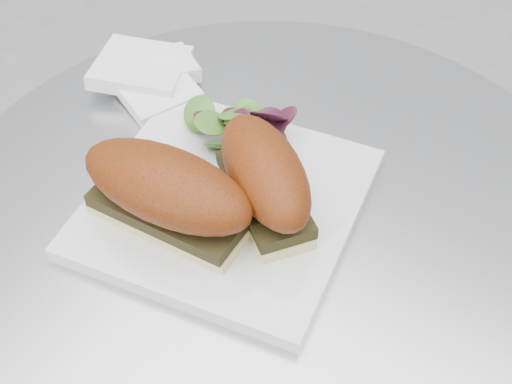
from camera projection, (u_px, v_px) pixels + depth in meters
table at (268, 347)px, 0.89m from camera, size 0.70×0.70×0.73m
plate at (226, 203)px, 0.72m from camera, size 0.30×0.30×0.02m
sandwich_left at (167, 192)px, 0.66m from camera, size 0.18×0.09×0.08m
sandwich_right at (265, 177)px, 0.67m from camera, size 0.16×0.15×0.08m
salad at (236, 122)px, 0.75m from camera, size 0.09×0.09×0.05m
napkin at (150, 83)px, 0.85m from camera, size 0.15×0.15×0.02m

